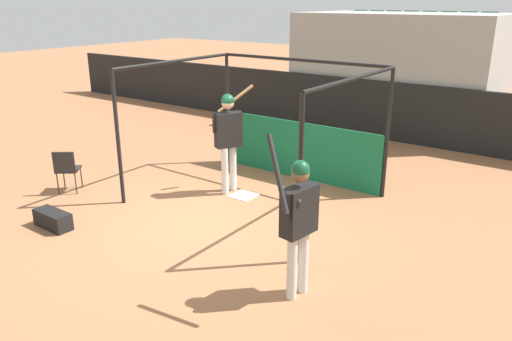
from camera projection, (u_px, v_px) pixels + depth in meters
ground_plane at (202, 224)px, 8.25m from camera, size 60.00×60.00×0.00m
outfield_wall at (373, 109)px, 13.22m from camera, size 24.00×0.12×1.52m
bleacher_section at (399, 71)px, 14.22m from camera, size 5.40×3.20×3.20m
batting_cage at (285, 133)px, 9.70m from camera, size 3.79×3.12×2.44m
home_plate at (244, 195)px, 9.43m from camera, size 0.44×0.44×0.02m
player_batter at (229, 133)px, 9.26m from camera, size 0.57×0.95×2.01m
player_waiting at (299, 216)px, 5.93m from camera, size 0.51×0.85×2.10m
folding_chair at (66, 167)px, 9.44m from camera, size 0.56×0.56×0.84m
equipment_bag at (53, 219)px, 8.09m from camera, size 0.70×0.28×0.28m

